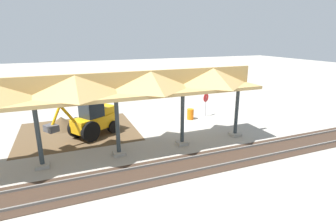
# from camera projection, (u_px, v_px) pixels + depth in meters

# --- Properties ---
(ground_plane) EXTENTS (120.00, 120.00, 0.00)m
(ground_plane) POSITION_uv_depth(u_px,v_px,m) (179.00, 122.00, 21.50)
(ground_plane) COLOR #9E998E
(dirt_work_zone) EXTENTS (8.22, 7.00, 0.01)m
(dirt_work_zone) POSITION_uv_depth(u_px,v_px,m) (78.00, 131.00, 19.38)
(dirt_work_zone) COLOR brown
(dirt_work_zone) RESTS_ON ground
(platform_canopy) EXTENTS (26.03, 3.20, 4.90)m
(platform_canopy) POSITION_uv_depth(u_px,v_px,m) (32.00, 91.00, 12.95)
(platform_canopy) COLOR #9E998E
(platform_canopy) RESTS_ON ground
(rail_tracks) EXTENTS (60.00, 2.58, 0.15)m
(rail_tracks) POSITION_uv_depth(u_px,v_px,m) (229.00, 157.00, 15.18)
(rail_tracks) COLOR slate
(rail_tracks) RESTS_ON ground
(stop_sign) EXTENTS (0.69, 0.37, 2.05)m
(stop_sign) POSITION_uv_depth(u_px,v_px,m) (206.00, 100.00, 22.71)
(stop_sign) COLOR gray
(stop_sign) RESTS_ON ground
(backhoe) EXTENTS (4.93, 3.76, 2.82)m
(backhoe) POSITION_uv_depth(u_px,v_px,m) (93.00, 119.00, 18.22)
(backhoe) COLOR orange
(backhoe) RESTS_ON ground
(dirt_mound) EXTENTS (4.86, 4.86, 1.83)m
(dirt_mound) POSITION_uv_depth(u_px,v_px,m) (62.00, 128.00, 20.07)
(dirt_mound) COLOR brown
(dirt_mound) RESTS_ON ground
(traffic_barrel) EXTENTS (0.56, 0.56, 0.90)m
(traffic_barrel) POSITION_uv_depth(u_px,v_px,m) (190.00, 114.00, 22.11)
(traffic_barrel) COLOR orange
(traffic_barrel) RESTS_ON ground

